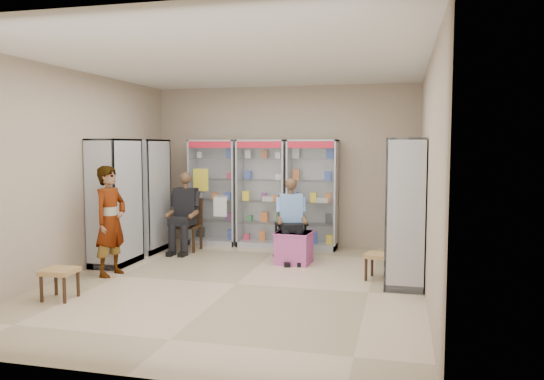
% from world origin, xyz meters
% --- Properties ---
extents(floor, '(6.00, 6.00, 0.00)m').
position_xyz_m(floor, '(0.00, 0.00, 0.00)').
color(floor, '#C9AC8B').
rests_on(floor, ground).
extents(room_shell, '(5.02, 6.02, 3.01)m').
position_xyz_m(room_shell, '(0.00, 0.00, 1.97)').
color(room_shell, tan).
rests_on(room_shell, ground).
extents(cabinet_back_left, '(0.90, 0.50, 2.00)m').
position_xyz_m(cabinet_back_left, '(-1.30, 2.73, 1.00)').
color(cabinet_back_left, silver).
rests_on(cabinet_back_left, floor).
extents(cabinet_back_mid, '(0.90, 0.50, 2.00)m').
position_xyz_m(cabinet_back_mid, '(-0.35, 2.73, 1.00)').
color(cabinet_back_mid, '#A5A6AC').
rests_on(cabinet_back_mid, floor).
extents(cabinet_back_right, '(0.90, 0.50, 2.00)m').
position_xyz_m(cabinet_back_right, '(0.60, 2.73, 1.00)').
color(cabinet_back_right, '#9EA0A5').
rests_on(cabinet_back_right, floor).
extents(cabinet_right_far, '(0.90, 0.50, 2.00)m').
position_xyz_m(cabinet_right_far, '(2.23, 1.60, 1.00)').
color(cabinet_right_far, '#ADAFB5').
rests_on(cabinet_right_far, floor).
extents(cabinet_right_near, '(0.90, 0.50, 2.00)m').
position_xyz_m(cabinet_right_near, '(2.23, 0.50, 1.00)').
color(cabinet_right_near, silver).
rests_on(cabinet_right_near, floor).
extents(cabinet_left_far, '(0.90, 0.50, 2.00)m').
position_xyz_m(cabinet_left_far, '(-2.23, 1.80, 1.00)').
color(cabinet_left_far, '#9EA1A5').
rests_on(cabinet_left_far, floor).
extents(cabinet_left_near, '(0.90, 0.50, 2.00)m').
position_xyz_m(cabinet_left_near, '(-2.23, 0.70, 1.00)').
color(cabinet_left_near, silver).
rests_on(cabinet_left_near, floor).
extents(wooden_chair, '(0.42, 0.42, 0.94)m').
position_xyz_m(wooden_chair, '(-1.55, 2.00, 0.47)').
color(wooden_chair, black).
rests_on(wooden_chair, floor).
extents(seated_customer, '(0.44, 0.60, 1.34)m').
position_xyz_m(seated_customer, '(-1.55, 1.95, 0.67)').
color(seated_customer, black).
rests_on(seated_customer, floor).
extents(office_chair, '(0.69, 0.69, 1.00)m').
position_xyz_m(office_chair, '(0.42, 1.68, 0.50)').
color(office_chair, black).
rests_on(office_chair, floor).
extents(seated_shopkeeper, '(0.57, 0.68, 1.28)m').
position_xyz_m(seated_shopkeeper, '(0.42, 1.63, 0.64)').
color(seated_shopkeeper, '#608DBF').
rests_on(seated_shopkeeper, floor).
extents(pink_trunk, '(0.56, 0.54, 0.51)m').
position_xyz_m(pink_trunk, '(0.52, 1.44, 0.26)').
color(pink_trunk, '#B44893').
rests_on(pink_trunk, floor).
extents(tea_glass, '(0.07, 0.07, 0.10)m').
position_xyz_m(tea_glass, '(0.53, 1.47, 0.56)').
color(tea_glass, '#5A1407').
rests_on(tea_glass, pink_trunk).
extents(woven_stool_a, '(0.45, 0.45, 0.38)m').
position_xyz_m(woven_stool_a, '(1.90, 0.71, 0.19)').
color(woven_stool_a, '#A07643').
rests_on(woven_stool_a, floor).
extents(woven_stool_b, '(0.40, 0.40, 0.38)m').
position_xyz_m(woven_stool_b, '(-1.90, -1.21, 0.19)').
color(woven_stool_b, '#AC7C48').
rests_on(woven_stool_b, floor).
extents(standing_man, '(0.48, 0.64, 1.61)m').
position_xyz_m(standing_man, '(-1.93, 0.04, 0.80)').
color(standing_man, gray).
rests_on(standing_man, floor).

